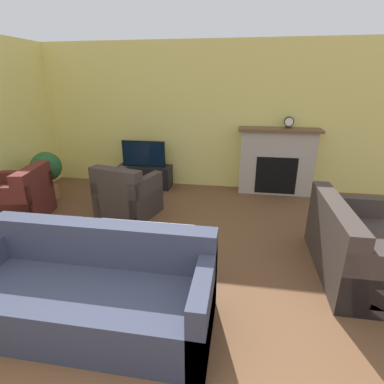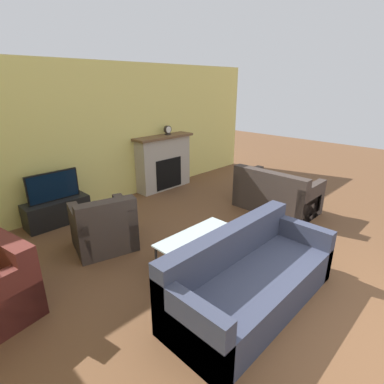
{
  "view_description": "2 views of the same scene",
  "coord_description": "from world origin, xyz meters",
  "px_view_note": "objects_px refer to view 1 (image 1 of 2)",
  "views": [
    {
      "loc": [
        0.92,
        -0.7,
        2.02
      ],
      "look_at": [
        0.34,
        2.78,
        0.7
      ],
      "focal_mm": 28.0,
      "sensor_mm": 36.0,
      "label": 1
    },
    {
      "loc": [
        -2.69,
        -0.22,
        2.31
      ],
      "look_at": [
        0.33,
        2.75,
        0.76
      ],
      "focal_mm": 28.0,
      "sensor_mm": 36.0,
      "label": 2
    }
  ],
  "objects_px": {
    "couch_sectional": "(92,293)",
    "potted_plant": "(47,170)",
    "armchair_accent": "(127,197)",
    "mantel_clock": "(289,122)",
    "couch_loveseat": "(357,250)",
    "coffee_table": "(139,236)",
    "tv": "(144,154)",
    "armchair_by_window": "(19,201)"
  },
  "relations": [
    {
      "from": "couch_sectional",
      "to": "couch_loveseat",
      "type": "bearing_deg",
      "value": 24.07
    },
    {
      "from": "potted_plant",
      "to": "armchair_by_window",
      "type": "bearing_deg",
      "value": -84.74
    },
    {
      "from": "couch_sectional",
      "to": "coffee_table",
      "type": "xyz_separation_m",
      "value": [
        0.14,
        0.86,
        0.1
      ]
    },
    {
      "from": "couch_sectional",
      "to": "mantel_clock",
      "type": "relative_size",
      "value": 10.43
    },
    {
      "from": "couch_loveseat",
      "to": "armchair_by_window",
      "type": "height_order",
      "value": "same"
    },
    {
      "from": "couch_sectional",
      "to": "potted_plant",
      "type": "xyz_separation_m",
      "value": [
        -2.15,
        2.63,
        0.25
      ]
    },
    {
      "from": "tv",
      "to": "mantel_clock",
      "type": "bearing_deg",
      "value": 2.42
    },
    {
      "from": "couch_sectional",
      "to": "coffee_table",
      "type": "distance_m",
      "value": 0.88
    },
    {
      "from": "couch_loveseat",
      "to": "couch_sectional",
      "type": "bearing_deg",
      "value": 114.07
    },
    {
      "from": "armchair_by_window",
      "to": "mantel_clock",
      "type": "distance_m",
      "value": 4.6
    },
    {
      "from": "mantel_clock",
      "to": "armchair_accent",
      "type": "bearing_deg",
      "value": -150.25
    },
    {
      "from": "armchair_accent",
      "to": "coffee_table",
      "type": "bearing_deg",
      "value": 131.18
    },
    {
      "from": "couch_sectional",
      "to": "mantel_clock",
      "type": "distance_m",
      "value": 4.27
    },
    {
      "from": "armchair_accent",
      "to": "armchair_by_window",
      "type": "bearing_deg",
      "value": 29.95
    },
    {
      "from": "couch_loveseat",
      "to": "armchair_accent",
      "type": "distance_m",
      "value": 3.2
    },
    {
      "from": "tv",
      "to": "couch_loveseat",
      "type": "xyz_separation_m",
      "value": [
        3.17,
        -2.39,
        -0.39
      ]
    },
    {
      "from": "tv",
      "to": "mantel_clock",
      "type": "xyz_separation_m",
      "value": [
        2.67,
        0.11,
        0.64
      ]
    },
    {
      "from": "couch_loveseat",
      "to": "mantel_clock",
      "type": "distance_m",
      "value": 2.75
    },
    {
      "from": "couch_loveseat",
      "to": "coffee_table",
      "type": "distance_m",
      "value": 2.39
    },
    {
      "from": "tv",
      "to": "couch_loveseat",
      "type": "distance_m",
      "value": 3.99
    },
    {
      "from": "mantel_clock",
      "to": "couch_sectional",
      "type": "bearing_deg",
      "value": -119.06
    },
    {
      "from": "coffee_table",
      "to": "potted_plant",
      "type": "relative_size",
      "value": 1.36
    },
    {
      "from": "couch_loveseat",
      "to": "potted_plant",
      "type": "xyz_separation_m",
      "value": [
        -4.66,
        1.51,
        0.24
      ]
    },
    {
      "from": "couch_sectional",
      "to": "potted_plant",
      "type": "distance_m",
      "value": 3.4
    },
    {
      "from": "tv",
      "to": "armchair_by_window",
      "type": "height_order",
      "value": "tv"
    },
    {
      "from": "couch_sectional",
      "to": "couch_loveseat",
      "type": "relative_size",
      "value": 1.45
    },
    {
      "from": "couch_sectional",
      "to": "potted_plant",
      "type": "height_order",
      "value": "potted_plant"
    },
    {
      "from": "tv",
      "to": "couch_sectional",
      "type": "distance_m",
      "value": 3.59
    },
    {
      "from": "tv",
      "to": "potted_plant",
      "type": "distance_m",
      "value": 1.74
    },
    {
      "from": "armchair_accent",
      "to": "mantel_clock",
      "type": "bearing_deg",
      "value": -135.27
    },
    {
      "from": "armchair_accent",
      "to": "coffee_table",
      "type": "relative_size",
      "value": 0.85
    },
    {
      "from": "armchair_accent",
      "to": "coffee_table",
      "type": "xyz_separation_m",
      "value": [
        0.65,
        -1.32,
        0.08
      ]
    },
    {
      "from": "mantel_clock",
      "to": "armchair_by_window",
      "type": "bearing_deg",
      "value": -155.52
    },
    {
      "from": "couch_loveseat",
      "to": "mantel_clock",
      "type": "relative_size",
      "value": 7.22
    },
    {
      "from": "potted_plant",
      "to": "armchair_accent",
      "type": "bearing_deg",
      "value": -15.26
    },
    {
      "from": "couch_loveseat",
      "to": "potted_plant",
      "type": "height_order",
      "value": "potted_plant"
    },
    {
      "from": "couch_loveseat",
      "to": "coffee_table",
      "type": "bearing_deg",
      "value": 96.36
    },
    {
      "from": "couch_loveseat",
      "to": "mantel_clock",
      "type": "bearing_deg",
      "value": 11.33
    },
    {
      "from": "tv",
      "to": "coffee_table",
      "type": "xyz_separation_m",
      "value": [
        0.79,
        -2.65,
        -0.29
      ]
    },
    {
      "from": "couch_loveseat",
      "to": "armchair_by_window",
      "type": "relative_size",
      "value": 1.48
    },
    {
      "from": "armchair_by_window",
      "to": "couch_sectional",
      "type": "bearing_deg",
      "value": 38.97
    },
    {
      "from": "couch_sectional",
      "to": "armchair_accent",
      "type": "distance_m",
      "value": 2.24
    }
  ]
}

